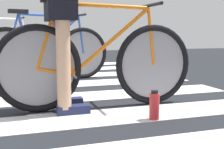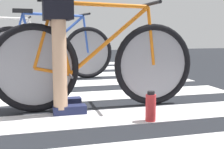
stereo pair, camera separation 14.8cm
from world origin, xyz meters
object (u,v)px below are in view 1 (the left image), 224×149
at_px(cyclist_1_of_3, 61,31).
at_px(water_bottle, 154,106).
at_px(bicycle_1_of_3, 98,63).
at_px(bicycle_2_of_3, 47,52).

height_order(cyclist_1_of_3, water_bottle, cyclist_1_of_3).
distance_m(bicycle_1_of_3, water_bottle, 0.63).
relative_size(bicycle_2_of_3, water_bottle, 7.71).
xyz_separation_m(cyclist_1_of_3, water_bottle, (0.61, -0.48, -0.55)).
bearing_deg(bicycle_2_of_3, bicycle_1_of_3, -88.72).
relative_size(cyclist_1_of_3, bicycle_2_of_3, 0.59).
xyz_separation_m(bicycle_1_of_3, water_bottle, (0.30, -0.48, -0.28)).
xyz_separation_m(bicycle_1_of_3, bicycle_2_of_3, (-0.27, 1.59, 0.00)).
bearing_deg(water_bottle, cyclist_1_of_3, 141.43).
distance_m(bicycle_1_of_3, cyclist_1_of_3, 0.41).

